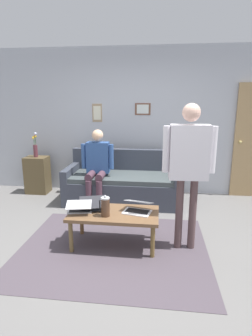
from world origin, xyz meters
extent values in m
plane|color=slate|center=(0.00, 0.00, 0.00)|extent=(7.68, 7.68, 0.00)
cube|color=#4D444C|center=(0.09, 0.08, 0.00)|extent=(2.25, 1.86, 0.01)
cube|color=#B4B9C2|center=(0.00, -2.20, 1.35)|extent=(7.04, 0.10, 2.70)
cube|color=#9D8363|center=(0.75, -2.15, 1.52)|extent=(0.19, 0.02, 0.34)
cube|color=beige|center=(0.75, -2.14, 1.52)|extent=(0.14, 0.00, 0.26)
cube|color=brown|center=(-0.11, -2.15, 1.59)|extent=(0.29, 0.02, 0.22)
cube|color=silver|center=(-0.11, -2.14, 1.59)|extent=(0.22, 0.00, 0.16)
sphere|color=tan|center=(-1.88, -2.07, 1.02)|extent=(0.06, 0.06, 0.06)
cube|color=#3A3F4A|center=(0.18, -1.52, 0.21)|extent=(1.97, 0.88, 0.42)
cube|color=#434C4D|center=(0.18, -1.50, 0.46)|extent=(1.73, 0.80, 0.08)
cube|color=#3A3F4A|center=(0.18, -1.89, 0.65)|extent=(1.97, 0.14, 0.46)
cube|color=#3A3F4A|center=(-0.74, -1.52, 0.52)|extent=(0.12, 0.88, 0.20)
cube|color=#3A3F4A|center=(1.10, -1.52, 0.52)|extent=(0.12, 0.88, 0.20)
cube|color=brown|center=(0.09, -0.02, 0.41)|extent=(1.07, 0.57, 0.04)
cylinder|color=brown|center=(-0.38, 0.21, 0.20)|extent=(0.05, 0.05, 0.39)
cylinder|color=brown|center=(0.57, 0.21, 0.20)|extent=(0.05, 0.05, 0.39)
cylinder|color=brown|center=(-0.38, -0.24, 0.20)|extent=(0.05, 0.05, 0.39)
cylinder|color=brown|center=(0.57, -0.24, 0.20)|extent=(0.05, 0.05, 0.39)
cube|color=#28282D|center=(0.38, -0.10, 0.44)|extent=(0.36, 0.31, 0.01)
cube|color=black|center=(0.37, -0.08, 0.44)|extent=(0.29, 0.21, 0.00)
cube|color=#28282D|center=(0.36, -0.04, 0.54)|extent=(0.35, 0.28, 0.10)
cube|color=#2F262C|center=(0.36, -0.04, 0.54)|extent=(0.32, 0.25, 0.08)
cube|color=silver|center=(-0.19, -0.04, 0.44)|extent=(0.37, 0.29, 0.01)
cube|color=black|center=(-0.19, -0.06, 0.44)|extent=(0.30, 0.19, 0.00)
cube|color=silver|center=(-0.20, -0.12, 0.54)|extent=(0.36, 0.27, 0.07)
cube|color=#A6DCF5|center=(-0.20, -0.11, 0.54)|extent=(0.33, 0.24, 0.06)
cube|color=silver|center=(0.52, -0.02, 0.44)|extent=(0.33, 0.27, 0.01)
cube|color=black|center=(0.51, 0.00, 0.44)|extent=(0.27, 0.18, 0.00)
cube|color=silver|center=(0.50, 0.07, 0.54)|extent=(0.33, 0.26, 0.05)
cube|color=silver|center=(0.50, 0.07, 0.54)|extent=(0.30, 0.23, 0.04)
cylinder|color=#4C3323|center=(0.17, 0.10, 0.54)|extent=(0.10, 0.10, 0.21)
cylinder|color=#B7B7BC|center=(0.17, 0.10, 0.65)|extent=(0.10, 0.10, 0.02)
sphere|color=#B2B2B7|center=(0.17, 0.10, 0.67)|extent=(0.03, 0.03, 0.03)
cube|color=black|center=(0.24, 0.10, 0.55)|extent=(0.01, 0.01, 0.15)
cube|color=brown|center=(1.89, -1.82, 0.35)|extent=(0.42, 0.32, 0.71)
cylinder|color=brown|center=(1.89, -1.82, 0.82)|extent=(0.08, 0.08, 0.23)
cylinder|color=#3D7038|center=(1.90, -1.82, 1.00)|extent=(0.01, 0.02, 0.13)
sphere|color=gold|center=(1.91, -1.81, 1.07)|extent=(0.04, 0.04, 0.04)
cylinder|color=#3D7038|center=(1.88, -1.84, 1.03)|extent=(0.03, 0.01, 0.18)
sphere|color=#DD4F6F|center=(1.88, -1.85, 1.12)|extent=(0.03, 0.03, 0.03)
cylinder|color=#3D7038|center=(1.87, -1.83, 1.02)|extent=(0.01, 0.02, 0.16)
sphere|color=gold|center=(1.87, -1.83, 1.09)|extent=(0.04, 0.04, 0.04)
cylinder|color=#3D7038|center=(1.87, -1.83, 1.04)|extent=(0.01, 0.02, 0.21)
sphere|color=silver|center=(1.87, -1.83, 1.15)|extent=(0.05, 0.05, 0.05)
cylinder|color=#3D7038|center=(1.90, -1.83, 1.01)|extent=(0.02, 0.03, 0.15)
sphere|color=yellow|center=(1.91, -1.83, 1.08)|extent=(0.04, 0.04, 0.04)
cylinder|color=#543E3F|center=(-0.84, -0.06, 0.44)|extent=(0.09, 0.09, 0.87)
cylinder|color=#543E3F|center=(-0.69, -0.05, 0.44)|extent=(0.09, 0.09, 0.87)
cube|color=silver|center=(-0.76, -0.06, 1.18)|extent=(0.44, 0.21, 0.62)
cylinder|color=silver|center=(-1.02, -0.07, 1.21)|extent=(0.08, 0.08, 0.52)
cylinder|color=silver|center=(-0.51, -0.05, 1.21)|extent=(0.08, 0.08, 0.52)
sphere|color=beige|center=(-0.76, -0.06, 1.62)|extent=(0.20, 0.20, 0.20)
cylinder|color=#4D323E|center=(0.51, -1.06, 0.25)|extent=(0.10, 0.10, 0.50)
cylinder|color=#4D323E|center=(0.68, -1.06, 0.25)|extent=(0.10, 0.10, 0.50)
cylinder|color=#4D323E|center=(0.51, -1.24, 0.55)|extent=(0.12, 0.40, 0.12)
cylinder|color=#4D323E|center=(0.68, -1.24, 0.55)|extent=(0.12, 0.40, 0.12)
cube|color=#30528E|center=(0.59, -1.42, 0.81)|extent=(0.37, 0.20, 0.52)
cylinder|color=#30528E|center=(0.36, -1.37, 0.84)|extent=(0.08, 0.08, 0.42)
cylinder|color=#30528E|center=(0.83, -1.37, 0.84)|extent=(0.08, 0.08, 0.42)
sphere|color=beige|center=(0.59, -1.42, 1.19)|extent=(0.19, 0.19, 0.19)
camera|label=1|loc=(-0.42, 3.01, 1.74)|focal=29.18mm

